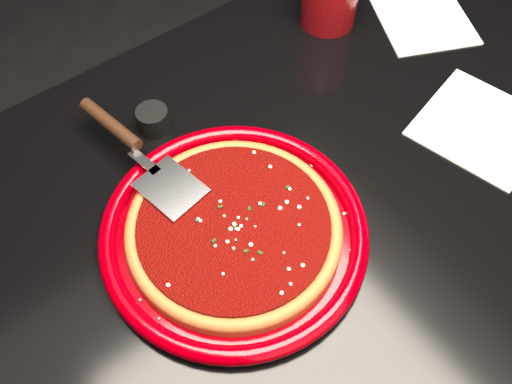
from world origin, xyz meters
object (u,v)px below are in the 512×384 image
pizza_server (139,152)px  ramekin (153,120)px  table (290,291)px  plate (234,232)px

pizza_server → ramekin: (0.06, 0.06, -0.03)m
table → plate: 0.41m
table → ramekin: bearing=117.0°
table → ramekin: (-0.11, 0.22, 0.39)m
table → ramekin: 0.47m
pizza_server → ramekin: bearing=37.8°
table → plate: plate is taller
table → pizza_server: pizza_server is taller
plate → ramekin: (0.02, 0.23, 0.01)m
plate → pizza_server: (-0.04, 0.17, 0.03)m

